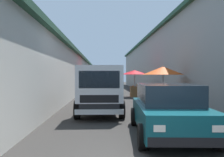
{
  "coord_description": "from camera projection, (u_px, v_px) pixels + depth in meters",
  "views": [
    {
      "loc": [
        -3.87,
        1.12,
        1.69
      ],
      "look_at": [
        8.25,
        0.65,
        1.55
      ],
      "focal_mm": 37.67,
      "sensor_mm": 36.0,
      "label": 1
    }
  ],
  "objects": [
    {
      "name": "hatchback_car",
      "position": [
        168.0,
        109.0,
        6.69
      ],
      "size": [
        4.01,
        2.12,
        1.45
      ],
      "color": "#0F4C56",
      "rests_on": "ground"
    },
    {
      "name": "fruit_stall_near_right",
      "position": [
        162.0,
        76.0,
        12.47
      ],
      "size": [
        2.19,
        2.19,
        2.26
      ],
      "color": "#9E9EA3",
      "rests_on": "ground"
    },
    {
      "name": "fruit_stall_near_left",
      "position": [
        135.0,
        77.0,
        18.8
      ],
      "size": [
        2.22,
        2.22,
        2.22
      ],
      "color": "#9E9EA3",
      "rests_on": "ground"
    },
    {
      "name": "vendor_in_shade",
      "position": [
        99.0,
        85.0,
        19.01
      ],
      "size": [
        0.26,
        0.63,
        1.58
      ],
      "color": "#665B4C",
      "rests_on": "ground"
    },
    {
      "name": "building_left_whitewash",
      "position": [
        35.0,
        74.0,
        19.38
      ],
      "size": [
        49.8,
        7.5,
        3.72
      ],
      "color": "beige",
      "rests_on": "ground"
    },
    {
      "name": "fruit_stall_far_left",
      "position": [
        92.0,
        74.0,
        21.84
      ],
      "size": [
        2.63,
        2.63,
        2.4
      ],
      "color": "#9E9EA3",
      "rests_on": "ground"
    },
    {
      "name": "ground",
      "position": [
        118.0,
        99.0,
        17.42
      ],
      "size": [
        90.0,
        90.0,
        0.0
      ],
      "primitive_type": "plane",
      "color": "#33302D"
    },
    {
      "name": "vendor_by_crates",
      "position": [
        112.0,
        89.0,
        12.9
      ],
      "size": [
        0.66,
        0.25,
        1.67
      ],
      "color": "#665B4C",
      "rests_on": "ground"
    },
    {
      "name": "building_right_concrete",
      "position": [
        196.0,
        63.0,
        19.9
      ],
      "size": [
        49.8,
        7.5,
        5.55
      ],
      "color": "gray",
      "rests_on": "ground"
    },
    {
      "name": "delivery_truck",
      "position": [
        100.0,
        91.0,
        9.88
      ],
      "size": [
        4.92,
        1.98,
        2.08
      ],
      "color": "black",
      "rests_on": "ground"
    },
    {
      "name": "plastic_stool",
      "position": [
        180.0,
        108.0,
        9.93
      ],
      "size": [
        0.3,
        0.3,
        0.43
      ],
      "color": "red",
      "rests_on": "ground"
    }
  ]
}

